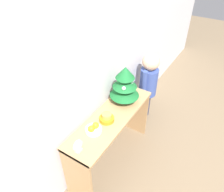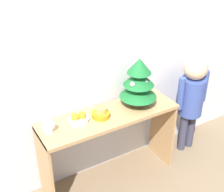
{
  "view_description": "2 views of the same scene",
  "coord_description": "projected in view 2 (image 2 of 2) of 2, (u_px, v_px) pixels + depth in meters",
  "views": [
    {
      "loc": [
        -1.37,
        -0.69,
        2.19
      ],
      "look_at": [
        0.05,
        0.2,
        0.91
      ],
      "focal_mm": 35.0,
      "sensor_mm": 36.0,
      "label": 1
    },
    {
      "loc": [
        -1.05,
        -1.66,
        2.08
      ],
      "look_at": [
        0.04,
        0.21,
        0.84
      ],
      "focal_mm": 50.0,
      "sensor_mm": 36.0,
      "label": 2
    }
  ],
  "objects": [
    {
      "name": "back_wall",
      "position": [
        94.0,
        41.0,
        2.42
      ],
      "size": [
        7.0,
        0.05,
        2.5
      ],
      "primitive_type": "cube",
      "color": "silver",
      "rests_on": "ground_plane"
    },
    {
      "name": "fruit_bowl",
      "position": [
        79.0,
        119.0,
        2.42
      ],
      "size": [
        0.16,
        0.16,
        0.09
      ],
      "color": "silver",
      "rests_on": "console_table"
    },
    {
      "name": "singing_bowl",
      "position": [
        101.0,
        113.0,
        2.48
      ],
      "size": [
        0.15,
        0.15,
        0.09
      ],
      "color": "#B78419",
      "rests_on": "console_table"
    },
    {
      "name": "desk_clock",
      "position": [
        48.0,
        127.0,
        2.28
      ],
      "size": [
        0.1,
        0.04,
        0.12
      ],
      "color": "#B2B2B7",
      "rests_on": "console_table"
    },
    {
      "name": "mini_tree",
      "position": [
        139.0,
        82.0,
        2.56
      ],
      "size": [
        0.32,
        0.32,
        0.43
      ],
      "color": "#4C3828",
      "rests_on": "console_table"
    },
    {
      "name": "console_table",
      "position": [
        109.0,
        130.0,
        2.61
      ],
      "size": [
        1.18,
        0.36,
        0.69
      ],
      "color": "tan",
      "rests_on": "ground_plane"
    },
    {
      "name": "child_figure",
      "position": [
        192.0,
        94.0,
        2.95
      ],
      "size": [
        0.36,
        0.23,
        1.01
      ],
      "color": "#38384C",
      "rests_on": "ground_plane"
    },
    {
      "name": "ground_plane",
      "position": [
        120.0,
        190.0,
        2.74
      ],
      "size": [
        12.0,
        12.0,
        0.0
      ],
      "primitive_type": "plane",
      "color": "#7A664C"
    }
  ]
}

